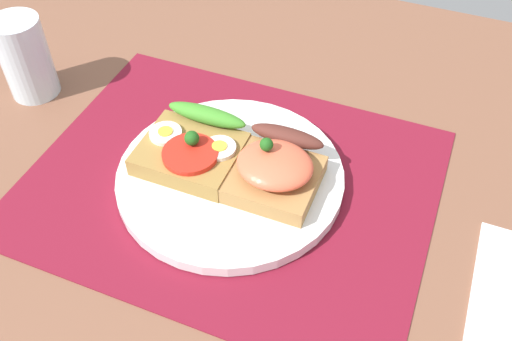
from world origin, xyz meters
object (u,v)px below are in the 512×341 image
(plate, at_px, (230,177))
(sandwich_salmon, at_px, (274,169))
(drinking_glass, at_px, (25,58))
(sandwich_egg_tomato, at_px, (191,150))

(plate, bearing_deg, sandwich_salmon, 3.70)
(plate, distance_m, sandwich_salmon, 0.06)
(sandwich_salmon, height_order, drinking_glass, drinking_glass)
(plate, relative_size, sandwich_egg_tomato, 2.31)
(plate, xyz_separation_m, sandwich_salmon, (0.05, 0.00, 0.03))
(plate, bearing_deg, drinking_glass, 169.93)
(sandwich_salmon, bearing_deg, plate, -176.30)
(sandwich_salmon, bearing_deg, sandwich_egg_tomato, -179.42)
(sandwich_egg_tomato, bearing_deg, plate, -2.68)
(plate, xyz_separation_m, drinking_glass, (-0.30, 0.05, 0.04))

